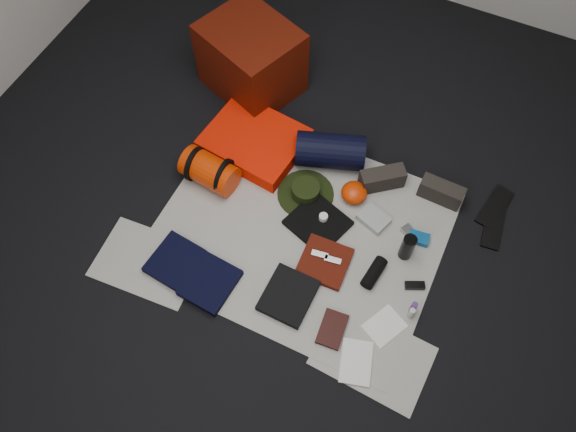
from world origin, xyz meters
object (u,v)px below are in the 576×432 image
at_px(water_bottle, 407,247).
at_px(paperback_book, 332,329).
at_px(red_cabinet, 251,59).
at_px(sleeping_pad, 255,141).
at_px(stuff_sack, 210,171).
at_px(compact_camera, 409,232).
at_px(navy_duffel, 330,151).

height_order(water_bottle, paperback_book, water_bottle).
height_order(red_cabinet, sleeping_pad, red_cabinet).
bearing_deg(red_cabinet, sleeping_pad, -40.67).
bearing_deg(sleeping_pad, red_cabinet, 118.33).
relative_size(stuff_sack, paperback_book, 1.67).
bearing_deg(red_cabinet, stuff_sack, -60.48).
bearing_deg(red_cabinet, water_bottle, -8.29).
bearing_deg(water_bottle, stuff_sack, -178.58).
distance_m(red_cabinet, compact_camera, 1.49).
bearing_deg(paperback_book, compact_camera, 71.05).
distance_m(red_cabinet, navy_duffel, 0.81).
distance_m(water_bottle, paperback_book, 0.62).
xyz_separation_m(compact_camera, paperback_book, (-0.18, -0.72, -0.00)).
bearing_deg(stuff_sack, sleeping_pad, 69.74).
bearing_deg(water_bottle, paperback_book, -108.75).
relative_size(red_cabinet, paperback_book, 2.88).
xyz_separation_m(water_bottle, paperback_book, (-0.20, -0.58, -0.08)).
xyz_separation_m(sleeping_pad, compact_camera, (1.09, -0.17, -0.03)).
relative_size(navy_duffel, water_bottle, 2.16).
xyz_separation_m(red_cabinet, water_bottle, (1.36, -0.76, -0.14)).
xyz_separation_m(sleeping_pad, paperback_book, (0.92, -0.89, -0.04)).
relative_size(sleeping_pad, stuff_sack, 1.75).
distance_m(sleeping_pad, stuff_sack, 0.37).
height_order(red_cabinet, water_bottle, red_cabinet).
height_order(red_cabinet, paperback_book, red_cabinet).
bearing_deg(sleeping_pad, compact_camera, -9.04).
distance_m(red_cabinet, stuff_sack, 0.81).
relative_size(sleeping_pad, paperback_book, 2.93).
bearing_deg(paperback_book, navy_duffel, 109.04).
bearing_deg(stuff_sack, water_bottle, 1.42).
distance_m(navy_duffel, paperback_book, 1.09).
bearing_deg(sleeping_pad, paperback_book, -44.23).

